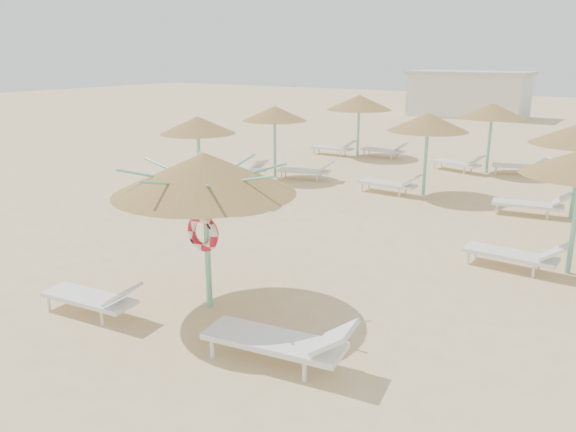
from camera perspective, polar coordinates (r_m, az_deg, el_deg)
The scene contains 6 objects.
ground at distance 10.27m, azimuth -6.85°, elevation -9.71°, with size 120.00×120.00×0.00m, color #DDBF86.
main_palapa at distance 9.75m, azimuth -8.50°, elevation 4.24°, with size 3.18×3.18×2.85m.
lounger_main_a at distance 10.54m, azimuth -19.09°, elevation -7.84°, with size 1.99×0.80×0.70m.
lounger_main_b at distance 8.46m, azimuth -0.50°, elevation -12.54°, with size 2.38×1.03×0.84m.
palapa_field at distance 18.96m, azimuth 17.41°, elevation 8.85°, with size 18.65×14.05×2.72m.
service_hut at distance 43.77m, azimuth 17.86°, elevation 11.72°, with size 8.40×4.40×3.25m.
Camera 1 is at (6.08, -6.97, 4.46)m, focal length 35.00 mm.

